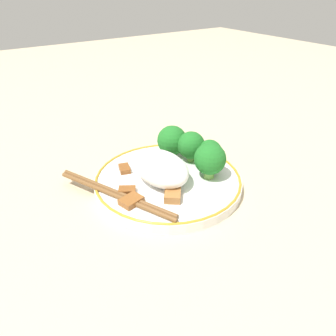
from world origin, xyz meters
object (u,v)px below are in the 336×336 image
broccoli_back_center (210,152)px  broccoli_mid_left (172,140)px  plate (168,181)px  chopsticks (115,193)px  broccoli_back_left (210,159)px  broccoli_back_right (191,145)px

broccoli_back_center → broccoli_mid_left: bearing=26.2°
plate → chopsticks: 0.10m
broccoli_back_left → broccoli_back_right: broccoli_back_left is taller
plate → broccoli_back_left: size_ratio=4.00×
broccoli_back_center → chopsticks: bearing=86.7°
broccoli_back_left → broccoli_back_right: size_ratio=1.10×
plate → chopsticks: size_ratio=1.17×
chopsticks → plate: bearing=-92.9°
broccoli_back_left → broccoli_mid_left: bearing=3.2°
plate → broccoli_back_right: (0.03, -0.07, 0.04)m
broccoli_back_center → broccoli_back_right: size_ratio=0.85×
broccoli_mid_left → broccoli_back_right: bearing=-157.3°
plate → broccoli_back_center: bearing=-93.8°
broccoli_back_left → broccoli_back_right: 0.07m
plate → broccoli_back_center: broccoli_back_center is taller
broccoli_back_left → broccoli_back_center: broccoli_back_left is taller
broccoli_back_center → broccoli_back_right: 0.04m
broccoli_back_right → broccoli_mid_left: (0.04, 0.02, -0.00)m
plate → broccoli_back_right: bearing=-69.8°
broccoli_back_right → plate: bearing=110.2°
broccoli_back_center → chopsticks: 0.20m
broccoli_back_left → broccoli_back_right: bearing=-9.0°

